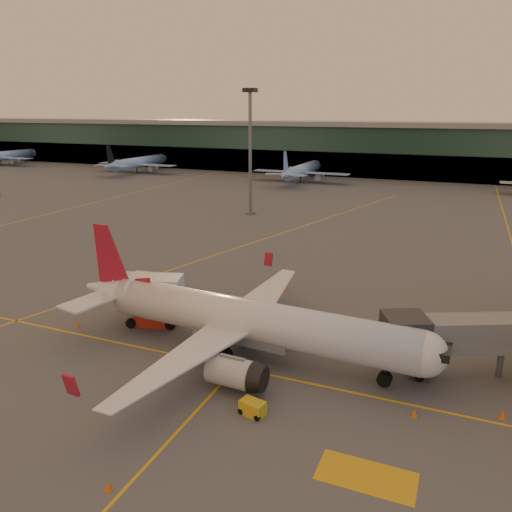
% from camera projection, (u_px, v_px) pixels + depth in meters
% --- Properties ---
extents(ground, '(600.00, 600.00, 0.00)m').
position_uv_depth(ground, '(155.00, 384.00, 40.74)').
color(ground, '#4C4F54').
rests_on(ground, ground).
extents(taxi_markings, '(100.12, 173.00, 0.01)m').
position_uv_depth(taxi_markings, '(269.00, 244.00, 82.80)').
color(taxi_markings, gold).
rests_on(taxi_markings, ground).
extents(terminal, '(400.00, 20.00, 17.60)m').
position_uv_depth(terminal, '(398.00, 150.00, 163.65)').
color(terminal, '#19382D').
rests_on(terminal, ground).
extents(mast_west_near, '(2.40, 2.40, 25.60)m').
position_uv_depth(mast_west_near, '(250.00, 143.00, 102.31)').
color(mast_west_near, slate).
rests_on(mast_west_near, ground).
extents(distant_aircraft_row, '(290.00, 34.00, 13.00)m').
position_uv_depth(distant_aircraft_row, '(315.00, 182.00, 152.88)').
color(distant_aircraft_row, '#98C1FF').
rests_on(distant_aircraft_row, ground).
extents(main_airplane, '(35.54, 32.00, 10.73)m').
position_uv_depth(main_airplane, '(243.00, 320.00, 44.47)').
color(main_airplane, white).
rests_on(main_airplane, ground).
extents(catering_truck, '(7.20, 4.72, 5.16)m').
position_uv_depth(catering_truck, '(151.00, 297.00, 51.55)').
color(catering_truck, red).
rests_on(catering_truck, ground).
extents(gpu_cart, '(2.07, 1.50, 1.10)m').
position_uv_depth(gpu_cart, '(253.00, 408.00, 36.55)').
color(gpu_cart, gold).
rests_on(gpu_cart, ground).
extents(cone_nose, '(0.49, 0.49, 0.62)m').
position_uv_depth(cone_nose, '(503.00, 415.00, 36.18)').
color(cone_nose, orange).
rests_on(cone_nose, ground).
extents(cone_tail, '(0.42, 0.42, 0.54)m').
position_uv_depth(cone_tail, '(78.00, 324.00, 51.47)').
color(cone_tail, orange).
rests_on(cone_tail, ground).
extents(cone_wing_right, '(0.47, 0.47, 0.60)m').
position_uv_depth(cone_wing_right, '(109.00, 486.00, 29.33)').
color(cone_wing_right, orange).
rests_on(cone_wing_right, ground).
extents(cone_wing_left, '(0.38, 0.38, 0.49)m').
position_uv_depth(cone_wing_left, '(288.00, 289.00, 61.75)').
color(cone_wing_left, orange).
rests_on(cone_wing_left, ground).
extents(cone_fwd, '(0.49, 0.49, 0.63)m').
position_uv_depth(cone_fwd, '(414.00, 413.00, 36.35)').
color(cone_fwd, orange).
rests_on(cone_fwd, ground).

